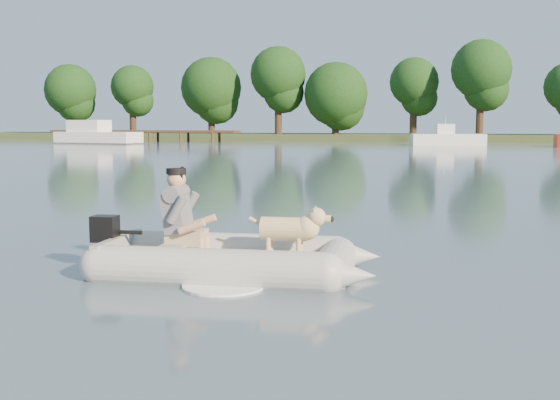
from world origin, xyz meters
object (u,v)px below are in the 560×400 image
(dinghy, at_px, (232,227))
(man, at_px, (178,210))
(cabin_cruiser, at_px, (98,132))
(motorboat, at_px, (448,131))
(dock, at_px, (144,136))
(dog, at_px, (284,233))

(dinghy, relative_size, man, 4.23)
(cabin_cruiser, relative_size, motorboat, 1.31)
(cabin_cruiser, bearing_deg, motorboat, 13.84)
(dock, height_order, dog, dock)
(cabin_cruiser, bearing_deg, dinghy, -51.84)
(motorboat, bearing_deg, dog, -102.25)
(dock, relative_size, dinghy, 4.17)
(man, relative_size, motorboat, 0.18)
(dock, xyz_separation_m, dinghy, (25.64, -51.40, 0.04))
(dinghy, height_order, cabin_cruiser, cabin_cruiser)
(dock, height_order, cabin_cruiser, cabin_cruiser)
(dog, height_order, motorboat, motorboat)
(dinghy, height_order, motorboat, motorboat)
(dock, bearing_deg, motorboat, -7.96)
(dock, height_order, dinghy, dinghy)
(dock, distance_m, motorboat, 27.39)
(cabin_cruiser, xyz_separation_m, motorboat, (27.89, 3.12, 0.12))
(motorboat, bearing_deg, dinghy, -102.97)
(motorboat, bearing_deg, dock, 160.84)
(dock, relative_size, man, 17.65)
(cabin_cruiser, bearing_deg, dock, 91.15)
(dinghy, xyz_separation_m, man, (-0.66, -0.00, 0.18))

